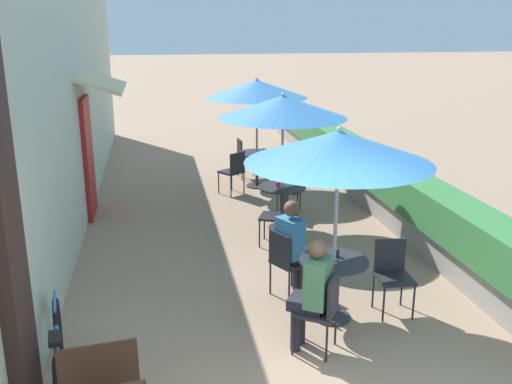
{
  "coord_description": "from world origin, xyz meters",
  "views": [
    {
      "loc": [
        -1.22,
        -3.73,
        3.31
      ],
      "look_at": [
        0.15,
        3.9,
        1.0
      ],
      "focal_mm": 40.0,
      "sensor_mm": 36.0,
      "label": 1
    }
  ],
  "objects": [
    {
      "name": "patio_umbrella_mid",
      "position": [
        0.79,
        5.04,
        2.03
      ],
      "size": [
        2.04,
        2.04,
        2.26
      ],
      "color": "#B7B7BC",
      "rests_on": "ground_plane"
    },
    {
      "name": "cafe_chair_far_right",
      "position": [
        0.69,
        8.35,
        0.52
      ],
      "size": [
        0.44,
        0.44,
        0.87
      ],
      "rotation": [
        0.0,
        0.0,
        11.09
      ],
      "color": "#232328",
      "rests_on": "ground_plane"
    },
    {
      "name": "cafe_chair_mid_left",
      "position": [
        1.0,
        5.75,
        0.52
      ],
      "size": [
        0.52,
        0.52,
        0.87
      ],
      "rotation": [
        0.0,
        0.0,
        4.32
      ],
      "color": "#232328",
      "rests_on": "ground_plane"
    },
    {
      "name": "cafe_chair_near_right",
      "position": [
        0.38,
        1.32,
        0.52
      ],
      "size": [
        0.55,
        0.55,
        0.87
      ],
      "rotation": [
        0.0,
        0.0,
        7.29
      ],
      "color": "#232328",
      "rests_on": "ground_plane"
    },
    {
      "name": "patio_table_far",
      "position": [
        0.84,
        7.62,
        0.53
      ],
      "size": [
        0.79,
        0.79,
        0.73
      ],
      "color": "#28282D",
      "rests_on": "ground_plane"
    },
    {
      "name": "cafe_chair_near_left",
      "position": [
        0.29,
        2.6,
        0.52
      ],
      "size": [
        0.54,
        0.54,
        0.87
      ],
      "rotation": [
        0.0,
        0.0,
        5.2
      ],
      "color": "#232328",
      "rests_on": "ground_plane"
    },
    {
      "name": "planter_hedge",
      "position": [
        2.75,
        6.94,
        0.54
      ],
      "size": [
        0.6,
        13.08,
        1.01
      ],
      "color": "gray",
      "rests_on": "ground_plane"
    },
    {
      "name": "patio_table_near",
      "position": [
        0.71,
        1.98,
        0.53
      ],
      "size": [
        0.79,
        0.79,
        0.73
      ],
      "color": "#28282D",
      "rests_on": "ground_plane"
    },
    {
      "name": "bicycle_leaning",
      "position": [
        -2.2,
        1.08,
        0.35
      ],
      "size": [
        0.33,
        1.77,
        0.76
      ],
      "rotation": [
        0.0,
        0.0,
        0.15
      ],
      "color": "black",
      "rests_on": "ground_plane"
    },
    {
      "name": "seated_patron_near_right",
      "position": [
        0.28,
        1.38,
        0.69
      ],
      "size": [
        0.51,
        0.48,
        1.25
      ],
      "rotation": [
        0.0,
        0.0,
        7.29
      ],
      "color": "#23232D",
      "rests_on": "ground_plane"
    },
    {
      "name": "cafe_chair_far_back",
      "position": [
        0.28,
        7.14,
        0.52
      ],
      "size": [
        0.56,
        0.56,
        0.87
      ],
      "rotation": [
        0.0,
        0.0,
        13.18
      ],
      "color": "#232328",
      "rests_on": "ground_plane"
    },
    {
      "name": "cafe_chair_mid_right",
      "position": [
        0.58,
        4.34,
        0.52
      ],
      "size": [
        0.52,
        0.52,
        0.87
      ],
      "rotation": [
        0.0,
        0.0,
        7.46
      ],
      "color": "#232328",
      "rests_on": "ground_plane"
    },
    {
      "name": "cafe_chair_far_left",
      "position": [
        1.54,
        7.39,
        0.52
      ],
      "size": [
        0.53,
        0.53,
        0.87
      ],
      "rotation": [
        0.0,
        0.0,
        8.99
      ],
      "color": "#232328",
      "rests_on": "ground_plane"
    },
    {
      "name": "cafe_chair_near_back",
      "position": [
        1.44,
        2.03,
        0.52
      ],
      "size": [
        0.41,
        0.41,
        0.87
      ],
      "rotation": [
        0.0,
        0.0,
        9.39
      ],
      "color": "#232328",
      "rests_on": "ground_plane"
    },
    {
      "name": "seated_patron_near_left",
      "position": [
        0.39,
        2.65,
        0.69
      ],
      "size": [
        0.5,
        0.47,
        1.25
      ],
      "rotation": [
        0.0,
        0.0,
        5.2
      ],
      "color": "#23232D",
      "rests_on": "ground_plane"
    },
    {
      "name": "coffee_cup_near",
      "position": [
        0.76,
        2.08,
        0.77
      ],
      "size": [
        0.07,
        0.07,
        0.09
      ],
      "color": "#232328",
      "rests_on": "patio_table_near"
    },
    {
      "name": "cafe_facade_wall",
      "position": [
        -2.54,
        6.91,
        2.09
      ],
      "size": [
        0.98,
        14.08,
        4.2
      ],
      "color": "#B2C1AD",
      "rests_on": "ground_plane"
    },
    {
      "name": "patio_umbrella_far",
      "position": [
        0.84,
        7.62,
        2.03
      ],
      "size": [
        2.04,
        2.04,
        2.26
      ],
      "color": "#B7B7BC",
      "rests_on": "ground_plane"
    },
    {
      "name": "coffee_cup_far",
      "position": [
        0.98,
        7.58,
        0.77
      ],
      "size": [
        0.07,
        0.07,
        0.09
      ],
      "color": "white",
      "rests_on": "patio_table_far"
    },
    {
      "name": "patio_table_mid",
      "position": [
        0.79,
        5.04,
        0.53
      ],
      "size": [
        0.79,
        0.79,
        0.73
      ],
      "color": "#28282D",
      "rests_on": "ground_plane"
    },
    {
      "name": "patio_umbrella_near",
      "position": [
        0.71,
        1.98,
        2.03
      ],
      "size": [
        2.04,
        2.04,
        2.26
      ],
      "color": "#B7B7BC",
      "rests_on": "ground_plane"
    },
    {
      "name": "coffee_cup_mid",
      "position": [
        0.71,
        4.99,
        0.77
      ],
      "size": [
        0.07,
        0.07,
        0.09
      ],
      "color": "#B73D3D",
      "rests_on": "patio_table_mid"
    }
  ]
}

